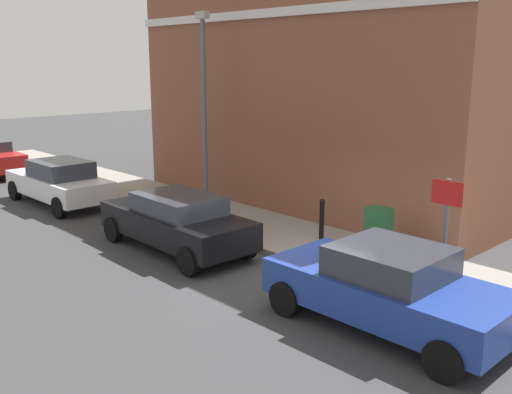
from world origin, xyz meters
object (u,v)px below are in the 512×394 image
(car_black, at_px, (177,221))
(street_sign, at_px, (446,222))
(car_blue, at_px, (388,287))
(utility_cabinet, at_px, (378,234))
(lamppost, at_px, (204,103))
(bollard_near_cabinet, at_px, (322,218))
(car_white, at_px, (59,182))

(car_black, bearing_deg, street_sign, -164.64)
(car_blue, height_order, utility_cabinet, car_blue)
(car_black, bearing_deg, lamppost, -48.19)
(bollard_near_cabinet, height_order, street_sign, street_sign)
(bollard_near_cabinet, bearing_deg, lamppost, 89.74)
(car_blue, xyz_separation_m, lamppost, (2.75, 8.34, 2.56))
(utility_cabinet, height_order, lamppost, lamppost)
(car_white, height_order, street_sign, street_sign)
(street_sign, distance_m, lamppost, 8.81)
(car_black, relative_size, street_sign, 1.92)
(car_white, xyz_separation_m, street_sign, (1.51, -12.48, 0.92))
(street_sign, bearing_deg, utility_cabinet, 61.59)
(car_white, bearing_deg, utility_cabinet, -165.61)
(car_white, distance_m, street_sign, 12.61)
(utility_cabinet, bearing_deg, car_white, 104.81)
(bollard_near_cabinet, relative_size, street_sign, 0.45)
(lamppost, bearing_deg, car_blue, -108.22)
(street_sign, bearing_deg, car_black, 103.92)
(car_white, distance_m, utility_cabinet, 10.61)
(car_blue, relative_size, lamppost, 0.74)
(car_white, height_order, lamppost, lamppost)
(car_black, height_order, street_sign, street_sign)
(bollard_near_cabinet, distance_m, lamppost, 5.28)
(lamppost, bearing_deg, utility_cabinet, -91.10)
(bollard_near_cabinet, relative_size, lamppost, 0.18)
(utility_cabinet, xyz_separation_m, bollard_near_cabinet, (0.10, 1.73, 0.02))
(car_blue, xyz_separation_m, bollard_near_cabinet, (2.73, 3.75, -0.04))
(car_black, bearing_deg, utility_cabinet, -143.66)
(car_blue, height_order, street_sign, street_sign)
(car_blue, height_order, car_white, car_blue)
(car_white, height_order, bollard_near_cabinet, car_white)
(car_blue, height_order, car_black, car_blue)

